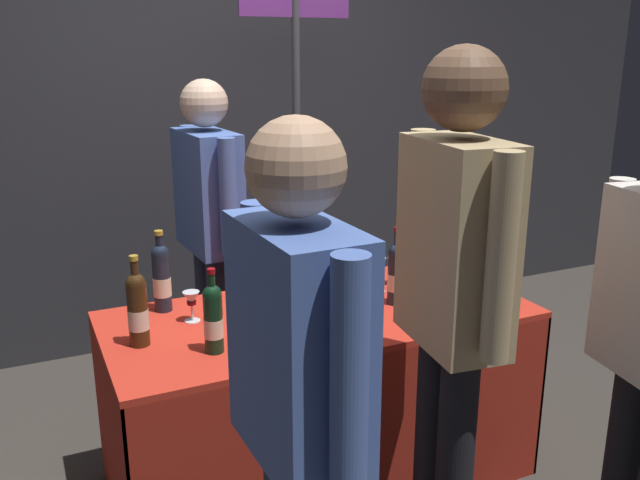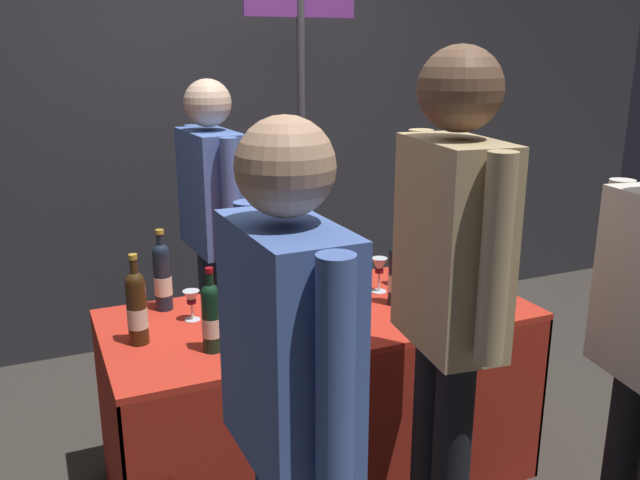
{
  "view_description": "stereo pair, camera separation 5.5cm",
  "coord_description": "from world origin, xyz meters",
  "px_view_note": "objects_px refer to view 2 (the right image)",
  "views": [
    {
      "loc": [
        -1.06,
        -2.27,
        1.77
      ],
      "look_at": [
        0.0,
        0.0,
        1.05
      ],
      "focal_mm": 37.71,
      "sensor_mm": 36.0,
      "label": 1
    },
    {
      "loc": [
        -1.01,
        -2.29,
        1.77
      ],
      "look_at": [
        0.0,
        0.0,
        1.05
      ],
      "focal_mm": 37.71,
      "sensor_mm": 36.0,
      "label": 2
    }
  ],
  "objects_px": {
    "featured_wine_bottle": "(397,273)",
    "vendor_presenter": "(213,215)",
    "flower_vase": "(327,297)",
    "booth_signpost": "(301,138)",
    "wine_glass_near_taster": "(191,299)",
    "tasting_table": "(320,363)",
    "display_bottle_0": "(447,253)",
    "wine_glass_near_vendor": "(379,268)",
    "wine_glass_mid": "(263,288)"
  },
  "relations": [
    {
      "from": "featured_wine_bottle",
      "to": "booth_signpost",
      "type": "height_order",
      "value": "booth_signpost"
    },
    {
      "from": "featured_wine_bottle",
      "to": "booth_signpost",
      "type": "distance_m",
      "value": 1.26
    },
    {
      "from": "wine_glass_mid",
      "to": "wine_glass_near_taster",
      "type": "xyz_separation_m",
      "value": [
        -0.29,
        0.02,
        -0.01
      ]
    },
    {
      "from": "tasting_table",
      "to": "vendor_presenter",
      "type": "relative_size",
      "value": 1.04
    },
    {
      "from": "wine_glass_near_taster",
      "to": "flower_vase",
      "type": "bearing_deg",
      "value": -32.67
    },
    {
      "from": "wine_glass_mid",
      "to": "flower_vase",
      "type": "bearing_deg",
      "value": -59.7
    },
    {
      "from": "wine_glass_near_vendor",
      "to": "booth_signpost",
      "type": "distance_m",
      "value": 1.12
    },
    {
      "from": "featured_wine_bottle",
      "to": "wine_glass_near_taster",
      "type": "height_order",
      "value": "featured_wine_bottle"
    },
    {
      "from": "featured_wine_bottle",
      "to": "wine_glass_near_vendor",
      "type": "height_order",
      "value": "featured_wine_bottle"
    },
    {
      "from": "vendor_presenter",
      "to": "featured_wine_bottle",
      "type": "bearing_deg",
      "value": 27.84
    },
    {
      "from": "flower_vase",
      "to": "booth_signpost",
      "type": "distance_m",
      "value": 1.43
    },
    {
      "from": "featured_wine_bottle",
      "to": "flower_vase",
      "type": "distance_m",
      "value": 0.38
    },
    {
      "from": "wine_glass_near_vendor",
      "to": "wine_glass_mid",
      "type": "bearing_deg",
      "value": -179.8
    },
    {
      "from": "booth_signpost",
      "to": "tasting_table",
      "type": "bearing_deg",
      "value": -108.78
    },
    {
      "from": "wine_glass_near_vendor",
      "to": "vendor_presenter",
      "type": "xyz_separation_m",
      "value": [
        -0.54,
        0.72,
        0.12
      ]
    },
    {
      "from": "tasting_table",
      "to": "booth_signpost",
      "type": "xyz_separation_m",
      "value": [
        0.39,
        1.14,
        0.76
      ]
    },
    {
      "from": "display_bottle_0",
      "to": "vendor_presenter",
      "type": "xyz_separation_m",
      "value": [
        -0.86,
        0.75,
        0.09
      ]
    },
    {
      "from": "booth_signpost",
      "to": "flower_vase",
      "type": "bearing_deg",
      "value": -108.28
    },
    {
      "from": "tasting_table",
      "to": "wine_glass_near_vendor",
      "type": "relative_size",
      "value": 11.04
    },
    {
      "from": "wine_glass_near_taster",
      "to": "flower_vase",
      "type": "distance_m",
      "value": 0.53
    },
    {
      "from": "wine_glass_mid",
      "to": "wine_glass_near_taster",
      "type": "bearing_deg",
      "value": 176.86
    },
    {
      "from": "wine_glass_near_vendor",
      "to": "booth_signpost",
      "type": "bearing_deg",
      "value": 86.61
    },
    {
      "from": "wine_glass_near_vendor",
      "to": "vendor_presenter",
      "type": "height_order",
      "value": "vendor_presenter"
    },
    {
      "from": "featured_wine_bottle",
      "to": "wine_glass_near_vendor",
      "type": "bearing_deg",
      "value": 88.06
    },
    {
      "from": "featured_wine_bottle",
      "to": "wine_glass_mid",
      "type": "xyz_separation_m",
      "value": [
        -0.52,
        0.15,
        -0.04
      ]
    },
    {
      "from": "wine_glass_near_taster",
      "to": "booth_signpost",
      "type": "distance_m",
      "value": 1.42
    },
    {
      "from": "display_bottle_0",
      "to": "wine_glass_mid",
      "type": "distance_m",
      "value": 0.85
    },
    {
      "from": "wine_glass_near_taster",
      "to": "wine_glass_mid",
      "type": "bearing_deg",
      "value": -3.14
    },
    {
      "from": "featured_wine_bottle",
      "to": "vendor_presenter",
      "type": "distance_m",
      "value": 1.03
    },
    {
      "from": "wine_glass_mid",
      "to": "featured_wine_bottle",
      "type": "bearing_deg",
      "value": -16.43
    },
    {
      "from": "tasting_table",
      "to": "wine_glass_near_vendor",
      "type": "height_order",
      "value": "wine_glass_near_vendor"
    },
    {
      "from": "wine_glass_mid",
      "to": "vendor_presenter",
      "type": "bearing_deg",
      "value": 90.66
    },
    {
      "from": "wine_glass_near_taster",
      "to": "display_bottle_0",
      "type": "bearing_deg",
      "value": -2.09
    },
    {
      "from": "wine_glass_near_vendor",
      "to": "display_bottle_0",
      "type": "bearing_deg",
      "value": -4.87
    },
    {
      "from": "featured_wine_bottle",
      "to": "wine_glass_mid",
      "type": "height_order",
      "value": "featured_wine_bottle"
    },
    {
      "from": "flower_vase",
      "to": "tasting_table",
      "type": "bearing_deg",
      "value": 75.28
    },
    {
      "from": "tasting_table",
      "to": "wine_glass_mid",
      "type": "distance_m",
      "value": 0.39
    },
    {
      "from": "tasting_table",
      "to": "featured_wine_bottle",
      "type": "relative_size",
      "value": 5.18
    },
    {
      "from": "wine_glass_mid",
      "to": "flower_vase",
      "type": "relative_size",
      "value": 0.35
    },
    {
      "from": "display_bottle_0",
      "to": "tasting_table",
      "type": "bearing_deg",
      "value": -172.85
    },
    {
      "from": "flower_vase",
      "to": "featured_wine_bottle",
      "type": "bearing_deg",
      "value": 17.67
    },
    {
      "from": "featured_wine_bottle",
      "to": "booth_signpost",
      "type": "xyz_separation_m",
      "value": [
        0.07,
        1.19,
        0.41
      ]
    },
    {
      "from": "wine_glass_mid",
      "to": "display_bottle_0",
      "type": "bearing_deg",
      "value": -1.74
    },
    {
      "from": "tasting_table",
      "to": "wine_glass_near_vendor",
      "type": "distance_m",
      "value": 0.48
    },
    {
      "from": "display_bottle_0",
      "to": "wine_glass_near_vendor",
      "type": "relative_size",
      "value": 2.14
    },
    {
      "from": "wine_glass_near_taster",
      "to": "flower_vase",
      "type": "relative_size",
      "value": 0.31
    },
    {
      "from": "tasting_table",
      "to": "flower_vase",
      "type": "xyz_separation_m",
      "value": [
        -0.04,
        -0.16,
        0.35
      ]
    },
    {
      "from": "wine_glass_near_vendor",
      "to": "tasting_table",
      "type": "bearing_deg",
      "value": -161.48
    },
    {
      "from": "display_bottle_0",
      "to": "wine_glass_near_vendor",
      "type": "height_order",
      "value": "display_bottle_0"
    },
    {
      "from": "featured_wine_bottle",
      "to": "wine_glass_mid",
      "type": "relative_size",
      "value": 2.42
    }
  ]
}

